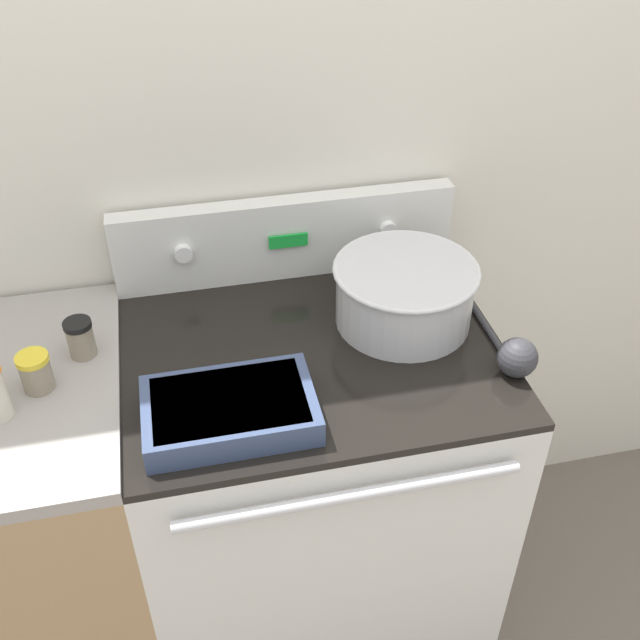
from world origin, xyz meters
name	(u,v)px	position (x,y,z in m)	size (l,w,h in m)	color
kitchen_wall	(278,144)	(0.00, 0.67, 1.25)	(8.00, 0.05, 2.50)	silver
stove_range	(314,494)	(0.00, 0.32, 0.47)	(0.80, 0.67, 0.94)	silver
control_panel	(286,238)	(0.00, 0.61, 1.04)	(0.80, 0.07, 0.20)	silver
side_counter	(26,543)	(-0.69, 0.32, 0.48)	(0.58, 0.64, 0.96)	tan
mixing_bowl	(405,291)	(0.21, 0.37, 1.02)	(0.31, 0.31, 0.14)	silver
casserole_dish	(230,409)	(-0.20, 0.14, 0.98)	(0.32, 0.20, 0.06)	#38476B
ladle	(514,354)	(0.38, 0.17, 0.98)	(0.08, 0.34, 0.08)	#333338
spice_jar_black_cap	(80,338)	(-0.47, 0.39, 1.00)	(0.06, 0.06, 0.08)	gray
spice_jar_yellow_cap	(36,372)	(-0.55, 0.30, 1.00)	(0.06, 0.06, 0.08)	gray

